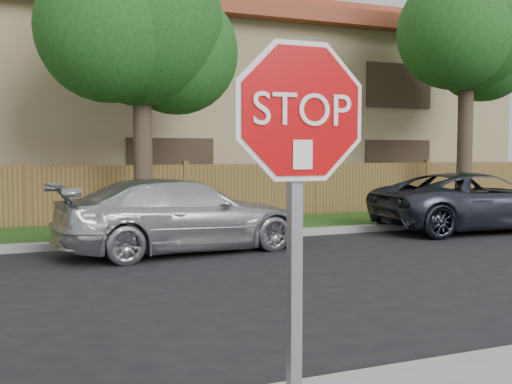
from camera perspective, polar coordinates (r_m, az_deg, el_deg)
name	(u,v)px	position (r m, az deg, el deg)	size (l,w,h in m)	color
far_curb	(33,247)	(12.55, -20.43, -4.96)	(70.00, 0.30, 0.15)	gray
grass_strip	(31,237)	(14.19, -20.66, -4.03)	(70.00, 3.00, 0.12)	#1E4714
fence	(28,198)	(15.70, -20.91, -0.58)	(70.00, 0.12, 1.60)	brown
apartment_building	(21,104)	(21.32, -21.49, 7.85)	(35.20, 9.20, 7.20)	#A08663
tree_mid	(143,23)	(14.43, -10.68, 15.50)	(4.80, 3.90, 7.35)	#382B21
tree_right	(471,26)	(18.93, 19.82, 14.67)	(4.80, 3.90, 8.20)	#382B21
stop_sign	(299,174)	(3.10, 4.09, 1.72)	(1.01, 0.13, 2.55)	gray
sedan_right	(183,215)	(11.72, -7.00, -2.21)	(2.00, 4.91, 1.42)	#B6B8BE
sedan_far_right	(476,202)	(15.72, 20.22, -0.86)	(2.38, 5.17, 1.44)	#343745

